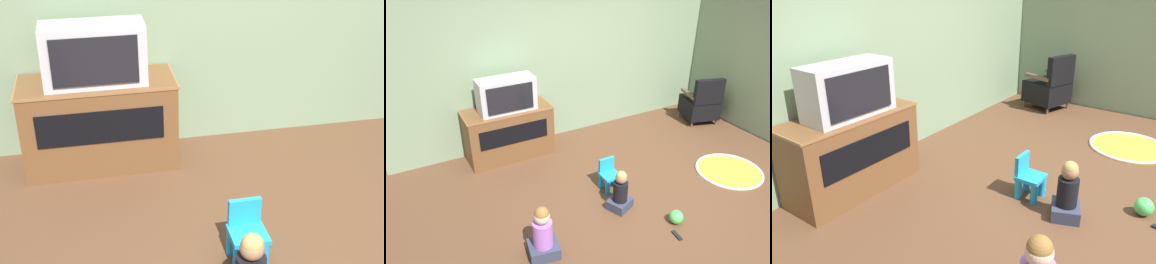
{
  "view_description": "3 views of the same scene",
  "coord_description": "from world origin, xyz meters",
  "views": [
    {
      "loc": [
        -1.35,
        -2.27,
        2.41
      ],
      "look_at": [
        -0.71,
        0.8,
        0.75
      ],
      "focal_mm": 50.0,
      "sensor_mm": 36.0,
      "label": 1
    },
    {
      "loc": [
        -2.75,
        -3.03,
        2.95
      ],
      "look_at": [
        -0.74,
        0.65,
        0.78
      ],
      "focal_mm": 35.0,
      "sensor_mm": 36.0,
      "label": 2
    },
    {
      "loc": [
        -3.26,
        -0.95,
        1.91
      ],
      "look_at": [
        -0.71,
        0.91,
        0.61
      ],
      "focal_mm": 35.0,
      "sensor_mm": 36.0,
      "label": 3
    }
  ],
  "objects": [
    {
      "name": "tv_cabinet",
      "position": [
        -1.29,
        1.79,
        0.4
      ],
      "size": [
        1.28,
        0.54,
        0.77
      ],
      "color": "brown",
      "rests_on": "ground_plane"
    },
    {
      "name": "ground_plane",
      "position": [
        0.0,
        0.0,
        0.0
      ],
      "size": [
        30.0,
        30.0,
        0.0
      ],
      "primitive_type": "plane",
      "color": "brown"
    },
    {
      "name": "toy_ball",
      "position": [
        -0.12,
        -0.6,
        0.08
      ],
      "size": [
        0.16,
        0.16,
        0.16
      ],
      "color": "#4CCC59",
      "rests_on": "ground_plane"
    },
    {
      "name": "yellow_kid_chair",
      "position": [
        -0.43,
        0.35,
        0.18
      ],
      "size": [
        0.24,
        0.23,
        0.41
      ],
      "rotation": [
        0.0,
        0.0,
        0.0
      ],
      "color": "#1E99DB",
      "rests_on": "ground_plane"
    },
    {
      "name": "play_mat",
      "position": [
        1.28,
        -0.14,
        0.01
      ],
      "size": [
        0.93,
        0.93,
        0.04
      ],
      "color": "gold",
      "rests_on": "ground_plane"
    },
    {
      "name": "television",
      "position": [
        -1.29,
        1.74,
        1.01
      ],
      "size": [
        0.8,
        0.35,
        0.48
      ],
      "color": "#B7B7BC",
      "rests_on": "tv_cabinet"
    },
    {
      "name": "remote_control",
      "position": [
        -0.26,
        -0.78,
        0.01
      ],
      "size": [
        0.06,
        0.15,
        0.02
      ],
      "rotation": [
        0.0,
        0.0,
        1.46
      ],
      "color": "black",
      "rests_on": "ground_plane"
    },
    {
      "name": "child_watching_center",
      "position": [
        -0.54,
        -0.06,
        0.23
      ],
      "size": [
        0.34,
        0.32,
        0.53
      ],
      "rotation": [
        0.0,
        0.0,
        0.39
      ],
      "color": "#33384C",
      "rests_on": "ground_plane"
    },
    {
      "name": "black_armchair",
      "position": [
        2.1,
        1.3,
        0.34
      ],
      "size": [
        0.69,
        0.71,
        0.86
      ],
      "rotation": [
        0.0,
        0.0,
        2.84
      ],
      "color": "brown",
      "rests_on": "ground_plane"
    },
    {
      "name": "child_watching_left",
      "position": [
        -1.67,
        -0.31,
        0.26
      ],
      "size": [
        0.36,
        0.32,
        0.61
      ],
      "rotation": [
        0.0,
        0.0,
        -0.18
      ],
      "color": "#33384C",
      "rests_on": "ground_plane"
    },
    {
      "name": "wall_back",
      "position": [
        -0.17,
        2.14,
        1.32
      ],
      "size": [
        5.67,
        0.12,
        2.64
      ],
      "color": "gray",
      "rests_on": "ground_plane"
    }
  ]
}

